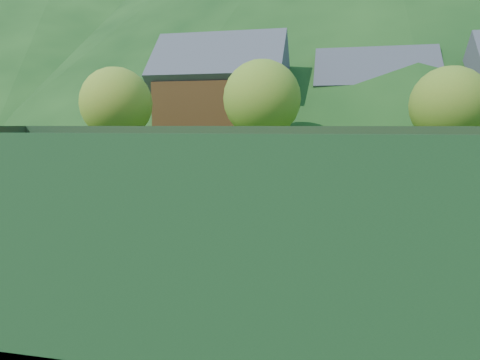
% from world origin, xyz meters
% --- Properties ---
extents(ground, '(400.00, 400.00, 0.00)m').
position_xyz_m(ground, '(0.00, 0.00, 0.00)').
color(ground, '#295119').
rests_on(ground, ground).
extents(clay_court, '(40.00, 24.00, 0.02)m').
position_xyz_m(clay_court, '(0.00, 0.00, 0.01)').
color(clay_court, '#B73D1D').
rests_on(clay_court, ground).
extents(mountain_far_left, '(260.00, 260.00, 100.00)m').
position_xyz_m(mountain_far_left, '(-90.00, 150.00, 50.00)').
color(mountain_far_left, '#153613').
rests_on(mountain_far_left, ground).
extents(coach, '(0.60, 0.40, 1.63)m').
position_xyz_m(coach, '(-4.18, -2.65, 0.84)').
color(coach, '#1B3DB1').
rests_on(coach, clay_court).
extents(student_a, '(0.79, 0.67, 1.44)m').
position_xyz_m(student_a, '(3.62, 2.96, 0.74)').
color(student_a, '#D16512').
rests_on(student_a, clay_court).
extents(student_b, '(0.82, 0.36, 1.38)m').
position_xyz_m(student_b, '(2.23, 3.15, 0.71)').
color(student_b, orange).
rests_on(student_b, clay_court).
extents(student_c, '(0.86, 0.61, 1.63)m').
position_xyz_m(student_c, '(6.35, 1.67, 0.84)').
color(student_c, orange).
rests_on(student_c, clay_court).
extents(tennis_ball_0, '(0.07, 0.07, 0.07)m').
position_xyz_m(tennis_ball_0, '(0.13, -4.99, 0.05)').
color(tennis_ball_0, '#D1F328').
rests_on(tennis_ball_0, clay_court).
extents(tennis_ball_1, '(0.07, 0.07, 0.07)m').
position_xyz_m(tennis_ball_1, '(5.22, -4.50, 0.05)').
color(tennis_ball_1, '#D1F328').
rests_on(tennis_ball_1, clay_court).
extents(tennis_ball_2, '(0.07, 0.07, 0.07)m').
position_xyz_m(tennis_ball_2, '(-6.25, -3.22, 0.05)').
color(tennis_ball_2, '#D1F328').
rests_on(tennis_ball_2, clay_court).
extents(tennis_ball_3, '(0.07, 0.07, 0.07)m').
position_xyz_m(tennis_ball_3, '(-6.06, -5.29, 0.05)').
color(tennis_ball_3, '#D1F328').
rests_on(tennis_ball_3, clay_court).
extents(tennis_ball_4, '(0.07, 0.07, 0.07)m').
position_xyz_m(tennis_ball_4, '(-4.88, -5.06, 0.05)').
color(tennis_ball_4, '#D1F328').
rests_on(tennis_ball_4, clay_court).
extents(tennis_ball_6, '(0.07, 0.07, 0.07)m').
position_xyz_m(tennis_ball_6, '(-7.40, -1.07, 0.05)').
color(tennis_ball_6, '#D1F328').
rests_on(tennis_ball_6, clay_court).
extents(tennis_ball_7, '(0.07, 0.07, 0.07)m').
position_xyz_m(tennis_ball_7, '(1.25, -4.24, 0.05)').
color(tennis_ball_7, '#D1F328').
rests_on(tennis_ball_7, clay_court).
extents(tennis_ball_10, '(0.07, 0.07, 0.07)m').
position_xyz_m(tennis_ball_10, '(-0.08, -5.78, 0.05)').
color(tennis_ball_10, '#D1F328').
rests_on(tennis_ball_10, clay_court).
extents(tennis_ball_11, '(0.07, 0.07, 0.07)m').
position_xyz_m(tennis_ball_11, '(0.72, -5.88, 0.05)').
color(tennis_ball_11, '#D1F328').
rests_on(tennis_ball_11, clay_court).
extents(tennis_ball_12, '(0.07, 0.07, 0.07)m').
position_xyz_m(tennis_ball_12, '(-1.64, -6.62, 0.05)').
color(tennis_ball_12, '#D1F328').
rests_on(tennis_ball_12, clay_court).
extents(tennis_ball_13, '(0.07, 0.07, 0.07)m').
position_xyz_m(tennis_ball_13, '(4.11, -2.51, 0.05)').
color(tennis_ball_13, '#D1F328').
rests_on(tennis_ball_13, clay_court).
extents(tennis_ball_16, '(0.07, 0.07, 0.07)m').
position_xyz_m(tennis_ball_16, '(-0.81, -3.10, 0.05)').
color(tennis_ball_16, '#D1F328').
rests_on(tennis_ball_16, clay_court).
extents(court_lines, '(23.83, 11.03, 0.00)m').
position_xyz_m(court_lines, '(0.00, 0.00, 0.02)').
color(court_lines, white).
rests_on(court_lines, clay_court).
extents(tennis_net, '(0.10, 12.07, 1.10)m').
position_xyz_m(tennis_net, '(0.00, 0.00, 0.52)').
color(tennis_net, black).
rests_on(tennis_net, clay_court).
extents(perimeter_fence, '(40.40, 24.24, 3.00)m').
position_xyz_m(perimeter_fence, '(0.00, 0.00, 1.27)').
color(perimeter_fence, black).
rests_on(perimeter_fence, clay_court).
extents(ball_hopper, '(0.57, 0.57, 1.00)m').
position_xyz_m(ball_hopper, '(-6.03, -4.48, 0.77)').
color(ball_hopper, black).
rests_on(ball_hopper, clay_court).
extents(chalet_left, '(13.80, 9.93, 12.92)m').
position_xyz_m(chalet_left, '(-10.00, 30.00, 5.65)').
color(chalet_left, beige).
rests_on(chalet_left, ground).
extents(chalet_mid, '(12.65, 8.82, 11.45)m').
position_xyz_m(chalet_mid, '(6.00, 34.00, 4.99)').
color(chalet_mid, beige).
rests_on(chalet_mid, ground).
extents(tree_a, '(6.00, 6.00, 7.88)m').
position_xyz_m(tree_a, '(-16.00, 18.00, 4.87)').
color(tree_a, '#3C2618').
rests_on(tree_a, ground).
extents(tree_b, '(6.40, 6.40, 8.40)m').
position_xyz_m(tree_b, '(-4.00, 20.00, 5.19)').
color(tree_b, '#3C2718').
rests_on(tree_b, ground).
extents(tree_c, '(5.60, 5.60, 7.35)m').
position_xyz_m(tree_c, '(10.00, 19.00, 4.54)').
color(tree_c, '#3D2618').
rests_on(tree_c, ground).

